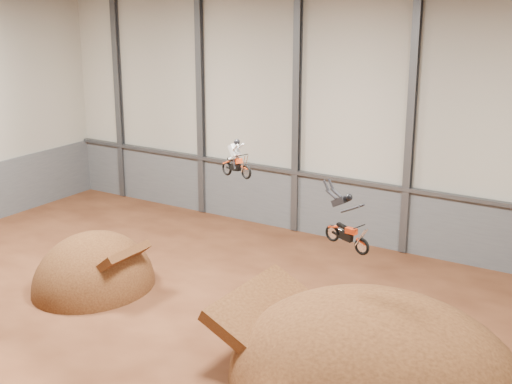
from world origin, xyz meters
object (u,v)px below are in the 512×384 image
fmx_rider_b (347,218)px  landing_ramp (374,382)px  fmx_rider_a (237,157)px  takeoff_ramp (95,287)px

fmx_rider_b → landing_ramp: bearing=12.4°
landing_ramp → fmx_rider_a: bearing=169.0°
takeoff_ramp → fmx_rider_a: fmx_rider_a is taller
takeoff_ramp → landing_ramp: size_ratio=0.56×
landing_ramp → fmx_rider_b: (-1.32, 0.03, 6.06)m
takeoff_ramp → fmx_rider_b: (13.32, -0.75, 6.06)m
fmx_rider_a → fmx_rider_b: 5.75m
fmx_rider_a → takeoff_ramp: bearing=-156.8°
takeoff_ramp → fmx_rider_a: bearing=3.8°
takeoff_ramp → fmx_rider_b: 14.65m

